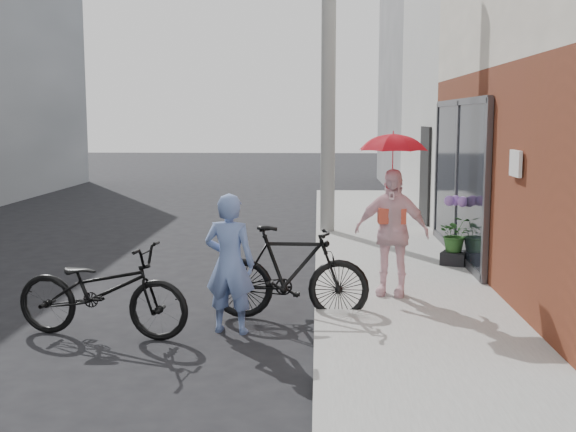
# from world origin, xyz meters

# --- Properties ---
(ground) EXTENTS (80.00, 80.00, 0.00)m
(ground) POSITION_xyz_m (0.00, 0.00, 0.00)
(ground) COLOR black
(ground) RESTS_ON ground
(sidewalk) EXTENTS (2.20, 24.00, 0.12)m
(sidewalk) POSITION_xyz_m (2.10, 2.00, 0.06)
(sidewalk) COLOR gray
(sidewalk) RESTS_ON ground
(curb) EXTENTS (0.12, 24.00, 0.12)m
(curb) POSITION_xyz_m (0.94, 2.00, 0.06)
(curb) COLOR #9E9E99
(curb) RESTS_ON ground
(east_building_far) EXTENTS (8.00, 8.00, 7.00)m
(east_building_far) POSITION_xyz_m (7.20, 16.00, 3.50)
(east_building_far) COLOR slate
(east_building_far) RESTS_ON ground
(utility_pole) EXTENTS (0.28, 0.28, 7.00)m
(utility_pole) POSITION_xyz_m (1.10, 6.00, 3.50)
(utility_pole) COLOR #9E9E99
(utility_pole) RESTS_ON ground
(officer) EXTENTS (0.62, 0.47, 1.53)m
(officer) POSITION_xyz_m (-0.04, -0.47, 0.77)
(officer) COLOR #6880B9
(officer) RESTS_ON ground
(bike_left) EXTENTS (2.01, 0.97, 1.02)m
(bike_left) POSITION_xyz_m (-1.39, -0.67, 0.51)
(bike_left) COLOR black
(bike_left) RESTS_ON ground
(bike_right) EXTENTS (1.84, 0.53, 1.10)m
(bike_right) POSITION_xyz_m (0.60, 0.11, 0.55)
(bike_right) COLOR black
(bike_right) RESTS_ON ground
(kimono_woman) EXTENTS (1.01, 0.64, 1.59)m
(kimono_woman) POSITION_xyz_m (1.83, 0.85, 0.92)
(kimono_woman) COLOR #FFD5DE
(kimono_woman) RESTS_ON sidewalk
(parasol) EXTENTS (0.81, 0.81, 0.71)m
(parasol) POSITION_xyz_m (1.83, 0.85, 2.07)
(parasol) COLOR red
(parasol) RESTS_ON kimono_woman
(planter) EXTENTS (0.49, 0.49, 0.19)m
(planter) POSITION_xyz_m (3.00, 2.77, 0.22)
(planter) COLOR black
(planter) RESTS_ON sidewalk
(potted_plant) EXTENTS (0.50, 0.43, 0.55)m
(potted_plant) POSITION_xyz_m (3.00, 2.77, 0.59)
(potted_plant) COLOR #306428
(potted_plant) RESTS_ON planter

